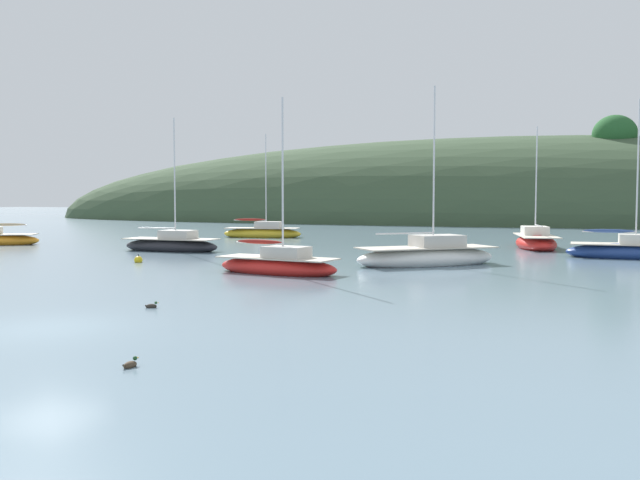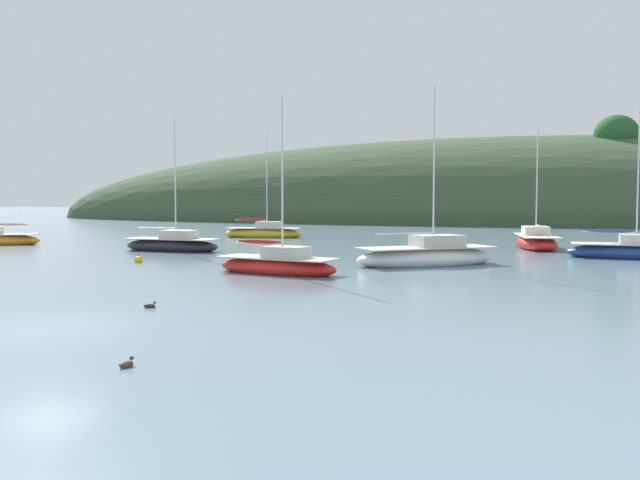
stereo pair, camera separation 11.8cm
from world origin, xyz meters
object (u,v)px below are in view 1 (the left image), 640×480
Objects in this scene: mooring_buoy_outer at (138,260)px; sailboat_cream_ketch at (630,251)px; duck_lone_left at (130,365)px; sailboat_grey_yawl at (536,242)px; sailboat_yellow_far at (263,233)px; sailboat_red_portside at (172,245)px; sailboat_blue_center at (278,265)px; sailboat_teal_outer at (427,256)px; duck_lone_right at (151,306)px.

sailboat_cream_ketch is at bearing 26.46° from mooring_buoy_outer.
duck_lone_left is at bearing -54.44° from mooring_buoy_outer.
duck_lone_left is (-5.41, -37.99, -0.39)m from sailboat_grey_yawl.
mooring_buoy_outer is at bearing -80.06° from sailboat_yellow_far.
mooring_buoy_outer is at bearing -69.19° from sailboat_red_portside.
sailboat_yellow_far is at bearing 117.25° from sailboat_blue_center.
sailboat_red_portside is 31.53m from duck_lone_left.
sailboat_teal_outer is (5.52, 6.40, 0.07)m from sailboat_blue_center.
sailboat_grey_yawl is (4.39, 14.57, -0.02)m from sailboat_teal_outer.
sailboat_grey_yawl is at bearing 73.22° from sailboat_teal_outer.
sailboat_blue_center reaches higher than duck_lone_right.
duck_lone_left is (13.75, -19.23, -0.07)m from mooring_buoy_outer.
sailboat_cream_ketch is at bearing 39.19° from sailboat_teal_outer.
sailboat_grey_yawl is 21.75× the size of duck_lone_right.
mooring_buoy_outer reaches higher than duck_lone_right.
sailboat_cream_ketch is 29.18m from duck_lone_right.
sailboat_teal_outer is 1.02× the size of sailboat_cream_ketch.
sailboat_cream_ketch reaches higher than duck_lone_right.
sailboat_blue_center is at bearing -115.31° from sailboat_grey_yawl.
sailboat_teal_outer is at bearing -10.83° from sailboat_red_portside.
sailboat_grey_yawl is at bearing 26.94° from sailboat_red_portside.
duck_lone_right is at bearing -87.66° from sailboat_blue_center.
sailboat_cream_ketch is at bearing 70.78° from duck_lone_left.
duck_lone_right is at bearing -69.23° from sailboat_yellow_far.
sailboat_teal_outer reaches higher than duck_lone_left.
sailboat_cream_ketch is at bearing 43.16° from sailboat_blue_center.
sailboat_blue_center reaches higher than duck_lone_left.
sailboat_grey_yawl is at bearing -12.32° from sailboat_yellow_far.
mooring_buoy_outer is (2.87, -7.56, -0.28)m from sailboat_red_portside.
sailboat_yellow_far is at bearing 133.93° from sailboat_teal_outer.
sailboat_yellow_far is 17.21× the size of mooring_buoy_outer.
sailboat_red_portside is (-12.12, 9.77, 0.02)m from sailboat_blue_center.
sailboat_grey_yawl is at bearing 130.92° from sailboat_cream_ketch.
sailboat_teal_outer is at bearing -46.07° from sailboat_yellow_far.
sailboat_cream_ketch is 17.20× the size of mooring_buoy_outer.
sailboat_teal_outer reaches higher than sailboat_blue_center.
sailboat_grey_yawl is 20.26× the size of duck_lone_left.
mooring_buoy_outer is 15.94m from duck_lone_right.
sailboat_cream_ketch is (15.50, 14.53, 0.04)m from sailboat_blue_center.
sailboat_red_portside reaches higher than mooring_buoy_outer.
sailboat_teal_outer is 17.49× the size of mooring_buoy_outer.
sailboat_grey_yawl reaches higher than duck_lone_left.
sailboat_cream_ketch is (28.92, -11.54, -0.00)m from sailboat_yellow_far.
sailboat_grey_yawl is (-5.58, 6.44, 0.02)m from sailboat_cream_ketch.
sailboat_yellow_far is at bearing 99.94° from mooring_buoy_outer.
mooring_buoy_outer is (-24.74, -12.32, -0.30)m from sailboat_cream_ketch.
sailboat_cream_ketch reaches higher than sailboat_red_portside.
duck_lone_left is at bearing -98.11° from sailboat_grey_yawl.
sailboat_blue_center is at bearing -38.89° from sailboat_red_portside.
duck_lone_right is (0.43, -10.45, -0.33)m from sailboat_blue_center.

